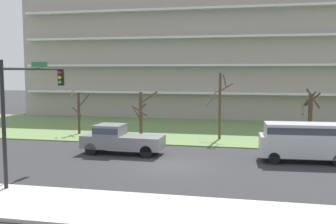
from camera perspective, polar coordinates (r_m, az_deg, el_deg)
ground at (r=23.72m, az=0.42°, el=-7.56°), size 160.00×160.00×0.00m
sidewalk_curb_near at (r=16.25m, az=-5.41°, el=-13.69°), size 80.00×4.00×0.15m
grass_lawn_strip at (r=37.30m, az=4.74°, el=-2.58°), size 80.00×16.00×0.08m
apartment_building at (r=49.88m, az=6.73°, el=8.33°), size 45.70×11.00×15.36m
tree_far_left at (r=35.47m, az=-12.57°, el=0.08°), size 1.61×1.60×3.82m
tree_left at (r=32.95m, az=-3.82°, el=-0.11°), size 2.09×2.10×3.87m
tree_center at (r=32.17m, az=7.37°, el=1.10°), size 2.10×1.59×5.33m
tree_right at (r=31.57m, az=19.53°, el=-0.41°), size 1.44×1.45×4.26m
van_silver_near_left at (r=25.62m, az=18.75°, el=-3.69°), size 5.31×2.30×2.36m
pickup_gray_center_left at (r=26.94m, az=-6.92°, el=-3.78°), size 5.46×2.17×1.95m
traffic_signal_mast at (r=21.24m, az=-19.23°, el=1.93°), size 0.90×6.04×6.01m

